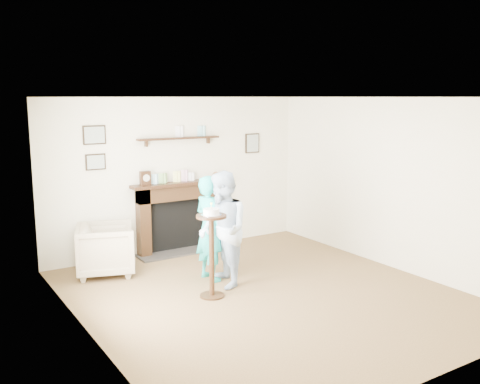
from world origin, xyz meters
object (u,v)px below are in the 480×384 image
at_px(armchair, 107,274).
at_px(pedestal_table, 212,239).
at_px(man, 223,285).
at_px(woman, 210,279).

distance_m(armchair, pedestal_table, 1.94).
relative_size(armchair, man, 0.52).
distance_m(armchair, man, 1.75).
height_order(armchair, pedestal_table, pedestal_table).
bearing_deg(armchair, pedestal_table, -133.42).
height_order(armchair, woman, woman).
height_order(man, woman, man).
relative_size(armchair, woman, 0.55).
relative_size(man, pedestal_table, 1.27).
distance_m(armchair, woman, 1.51).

